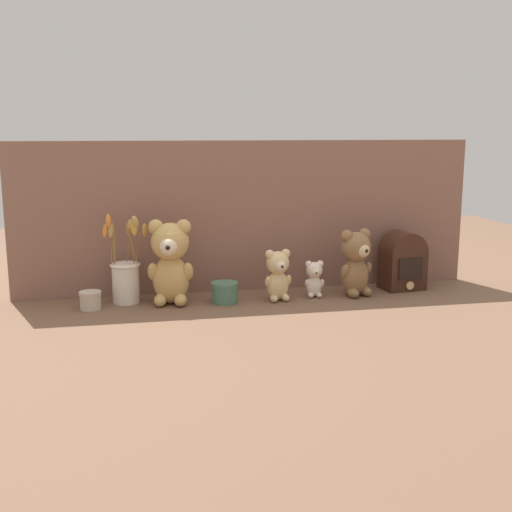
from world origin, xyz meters
The scene contains 10 objects.
ground_plane centered at (0.00, 0.00, 0.00)m, with size 4.00×4.00×0.00m, color brown.
backdrop_wall centered at (0.00, 0.17, 0.29)m, with size 1.76×0.02×0.57m.
teddy_bear_large centered at (-0.31, 0.02, 0.16)m, with size 0.17×0.15×0.30m.
teddy_bear_medium centered at (0.37, 0.00, 0.13)m, with size 0.14×0.13×0.25m.
teddy_bear_small centered at (0.07, -0.01, 0.10)m, with size 0.10×0.10×0.19m.
teddy_bear_tiny centered at (0.22, 0.01, 0.07)m, with size 0.07×0.07×0.14m.
flower_vase centered at (-0.47, 0.06, 0.10)m, with size 0.16×0.13×0.32m.
vintage_radio centered at (0.59, 0.06, 0.11)m, with size 0.17×0.13×0.23m.
decorative_tin_tall centered at (-0.12, -0.01, 0.04)m, with size 0.10×0.10×0.07m.
decorative_tin_short centered at (-0.59, 0.00, 0.03)m, with size 0.08×0.08×0.06m.
Camera 1 is at (-0.45, -2.22, 0.61)m, focal length 45.00 mm.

